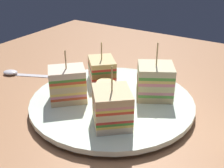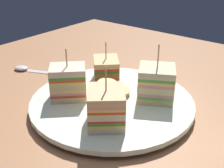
% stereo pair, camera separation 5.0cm
% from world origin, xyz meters
% --- Properties ---
extents(ground_plane, '(0.95, 0.97, 0.02)m').
position_xyz_m(ground_plane, '(0.00, 0.00, -0.01)').
color(ground_plane, '#A6704A').
extents(plate, '(0.29, 0.29, 0.02)m').
position_xyz_m(plate, '(0.00, 0.00, 0.01)').
color(plate, silver).
rests_on(plate, ground_plane).
extents(sandwich_wedge_0, '(0.08, 0.08, 0.08)m').
position_xyz_m(sandwich_wedge_0, '(-0.06, 0.05, 0.04)').
color(sandwich_wedge_0, beige).
rests_on(sandwich_wedge_0, plate).
extents(sandwich_wedge_1, '(0.08, 0.08, 0.09)m').
position_xyz_m(sandwich_wedge_1, '(-0.06, -0.04, 0.05)').
color(sandwich_wedge_1, beige).
rests_on(sandwich_wedge_1, plate).
extents(sandwich_wedge_2, '(0.08, 0.08, 0.10)m').
position_xyz_m(sandwich_wedge_2, '(0.04, -0.07, 0.04)').
color(sandwich_wedge_2, beige).
rests_on(sandwich_wedge_2, plate).
extents(sandwich_wedge_3, '(0.08, 0.08, 0.10)m').
position_xyz_m(sandwich_wedge_3, '(0.06, 0.05, 0.05)').
color(sandwich_wedge_3, '#D5BB83').
rests_on(sandwich_wedge_3, plate).
extents(chip_pile, '(0.06, 0.06, 0.03)m').
position_xyz_m(chip_pile, '(-0.01, 0.01, 0.03)').
color(chip_pile, '#E0C272').
rests_on(chip_pile, plate).
extents(spoon, '(0.15, 0.08, 0.01)m').
position_xyz_m(spoon, '(-0.25, 0.01, 0.00)').
color(spoon, silver).
rests_on(spoon, ground_plane).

